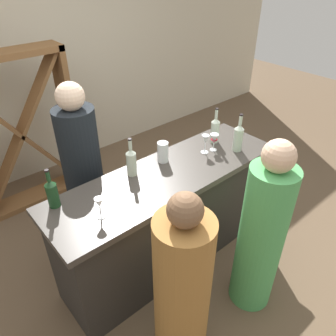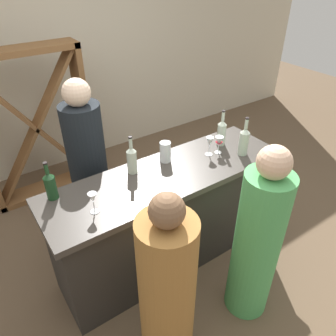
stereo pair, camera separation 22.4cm
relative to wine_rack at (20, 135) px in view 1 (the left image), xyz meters
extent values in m
plane|color=brown|center=(0.57, -1.65, -0.82)|extent=(12.00, 12.00, 0.00)
cube|color=beige|center=(0.57, 0.55, 0.58)|extent=(8.00, 0.10, 2.80)
cube|color=#2A2723|center=(0.57, -1.65, -0.37)|extent=(1.91, 0.53, 0.90)
cube|color=#3D3833|center=(0.57, -1.65, 0.10)|extent=(1.99, 0.61, 0.05)
cube|color=brown|center=(0.54, 0.00, 0.00)|extent=(0.06, 0.28, 1.64)
cube|color=brown|center=(0.00, 0.00, -0.79)|extent=(1.15, 0.28, 0.06)
cube|color=brown|center=(0.00, 0.00, 0.00)|extent=(1.06, 0.20, 1.54)
cube|color=brown|center=(0.00, 0.00, 0.00)|extent=(1.06, 0.20, 1.54)
cylinder|color=#193D1E|center=(-0.26, -1.44, 0.22)|extent=(0.08, 0.08, 0.17)
cone|color=#193D1E|center=(-0.26, -1.44, 0.32)|extent=(0.08, 0.08, 0.03)
cylinder|color=#193D1E|center=(-0.26, -1.44, 0.37)|extent=(0.03, 0.03, 0.07)
cylinder|color=black|center=(-0.26, -1.44, 0.42)|extent=(0.03, 0.03, 0.01)
cylinder|color=#B7C6B2|center=(0.35, -1.48, 0.22)|extent=(0.08, 0.08, 0.19)
cone|color=#B7C6B2|center=(0.35, -1.48, 0.33)|extent=(0.08, 0.08, 0.04)
cylinder|color=#B7C6B2|center=(0.35, -1.48, 0.39)|extent=(0.03, 0.03, 0.08)
cylinder|color=black|center=(0.35, -1.48, 0.44)|extent=(0.03, 0.03, 0.01)
cylinder|color=#B7C6B2|center=(1.21, -1.54, 0.23)|extent=(0.08, 0.08, 0.19)
cone|color=#B7C6B2|center=(1.21, -1.54, 0.34)|extent=(0.08, 0.08, 0.04)
cylinder|color=#B7C6B2|center=(1.21, -1.54, 0.40)|extent=(0.03, 0.03, 0.08)
cylinder|color=black|center=(1.21, -1.54, 0.45)|extent=(0.03, 0.03, 0.01)
cylinder|color=#B7C6B2|center=(1.25, -1.77, 0.23)|extent=(0.08, 0.08, 0.20)
cone|color=#B7C6B2|center=(1.25, -1.77, 0.35)|extent=(0.08, 0.08, 0.04)
cylinder|color=#B7C6B2|center=(1.25, -1.77, 0.41)|extent=(0.03, 0.03, 0.08)
cylinder|color=black|center=(1.25, -1.77, 0.46)|extent=(0.03, 0.03, 0.01)
cylinder|color=white|center=(-0.08, -1.74, 0.13)|extent=(0.06, 0.06, 0.00)
cylinder|color=white|center=(-0.08, -1.74, 0.17)|extent=(0.01, 0.01, 0.08)
cone|color=white|center=(-0.08, -1.74, 0.25)|extent=(0.06, 0.06, 0.07)
cylinder|color=white|center=(1.10, -1.64, 0.13)|extent=(0.06, 0.06, 0.00)
cylinder|color=white|center=(1.10, -1.64, 0.17)|extent=(0.01, 0.01, 0.07)
cone|color=white|center=(1.10, -1.64, 0.24)|extent=(0.07, 0.07, 0.08)
cone|color=maroon|center=(1.10, -1.64, 0.22)|extent=(0.06, 0.06, 0.03)
cylinder|color=white|center=(1.01, -1.61, 0.13)|extent=(0.07, 0.07, 0.00)
cylinder|color=white|center=(1.01, -1.61, 0.17)|extent=(0.01, 0.01, 0.08)
cone|color=white|center=(1.01, -1.61, 0.25)|extent=(0.06, 0.06, 0.08)
cylinder|color=silver|center=(0.66, -1.49, 0.21)|extent=(0.09, 0.09, 0.17)
cylinder|color=#4CA559|center=(0.82, -2.39, -0.19)|extent=(0.37, 0.37, 1.26)
sphere|color=#D8AD8C|center=(0.82, -2.39, 0.53)|extent=(0.21, 0.21, 0.21)
cylinder|color=#9E6B33|center=(0.09, -2.35, -0.20)|extent=(0.42, 0.42, 1.23)
sphere|color=brown|center=(0.09, -2.35, 0.50)|extent=(0.19, 0.19, 0.19)
cylinder|color=black|center=(0.17, -1.00, -0.13)|extent=(0.33, 0.33, 1.38)
sphere|color=beige|center=(0.17, -1.00, 0.67)|extent=(0.22, 0.22, 0.22)
camera|label=1|loc=(-0.79, -3.23, 1.58)|focal=35.10mm
camera|label=2|loc=(-0.61, -3.37, 1.58)|focal=35.10mm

